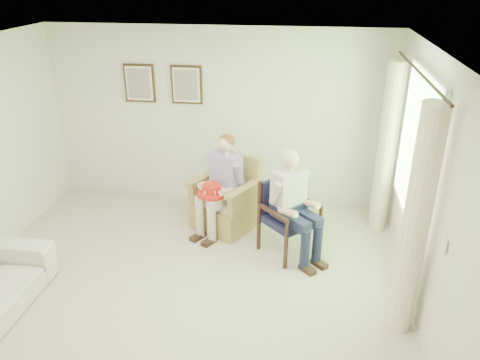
{
  "coord_description": "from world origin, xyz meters",
  "views": [
    {
      "loc": [
        1.27,
        -3.72,
        3.33
      ],
      "look_at": [
        0.55,
        1.18,
        1.05
      ],
      "focal_mm": 35.0,
      "sensor_mm": 36.0,
      "label": 1
    }
  ],
  "objects_px": {
    "wood_armchair": "(290,213)",
    "person_dark": "(290,199)",
    "person_wicker": "(224,179)",
    "wicker_armchair": "(226,205)",
    "red_hat": "(212,191)"
  },
  "relations": [
    {
      "from": "wood_armchair",
      "to": "person_wicker",
      "type": "bearing_deg",
      "value": 115.22
    },
    {
      "from": "wicker_armchair",
      "to": "person_dark",
      "type": "distance_m",
      "value": 1.19
    },
    {
      "from": "person_dark",
      "to": "red_hat",
      "type": "height_order",
      "value": "person_dark"
    },
    {
      "from": "wood_armchair",
      "to": "person_dark",
      "type": "distance_m",
      "value": 0.32
    },
    {
      "from": "person_wicker",
      "to": "red_hat",
      "type": "bearing_deg",
      "value": -96.62
    },
    {
      "from": "wicker_armchair",
      "to": "red_hat",
      "type": "height_order",
      "value": "wicker_armchair"
    },
    {
      "from": "person_wicker",
      "to": "person_dark",
      "type": "distance_m",
      "value": 1.02
    },
    {
      "from": "wood_armchair",
      "to": "person_wicker",
      "type": "xyz_separation_m",
      "value": [
        -0.9,
        0.33,
        0.25
      ]
    },
    {
      "from": "wood_armchair",
      "to": "red_hat",
      "type": "bearing_deg",
      "value": 126.82
    },
    {
      "from": "person_wicker",
      "to": "wicker_armchair",
      "type": "bearing_deg",
      "value": 118.86
    },
    {
      "from": "wicker_armchair",
      "to": "person_dark",
      "type": "bearing_deg",
      "value": -5.45
    },
    {
      "from": "wicker_armchair",
      "to": "person_wicker",
      "type": "xyz_separation_m",
      "value": [
        0.0,
        -0.13,
        0.45
      ]
    },
    {
      "from": "wicker_armchair",
      "to": "wood_armchair",
      "type": "distance_m",
      "value": 1.03
    },
    {
      "from": "wood_armchair",
      "to": "person_wicker",
      "type": "height_order",
      "value": "person_wicker"
    },
    {
      "from": "person_wicker",
      "to": "person_dark",
      "type": "relative_size",
      "value": 0.98
    }
  ]
}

